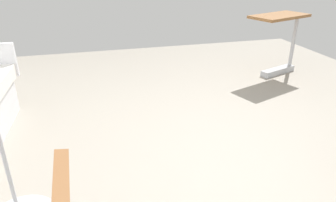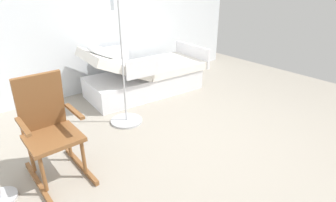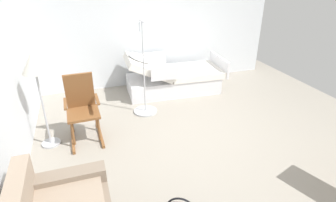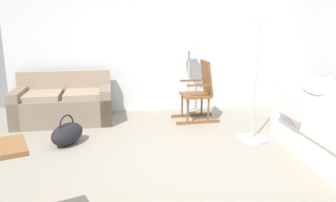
{
  "view_description": "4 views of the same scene",
  "coord_description": "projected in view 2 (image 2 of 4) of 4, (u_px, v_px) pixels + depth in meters",
  "views": [
    {
      "loc": [
        0.67,
        2.31,
        1.49
      ],
      "look_at": [
        0.21,
        0.59,
        0.68
      ],
      "focal_mm": 33.24,
      "sensor_mm": 36.0,
      "label": 1
    },
    {
      "loc": [
        -1.82,
        2.31,
        1.84
      ],
      "look_at": [
        0.22,
        0.69,
        0.67
      ],
      "focal_mm": 28.99,
      "sensor_mm": 36.0,
      "label": 2
    },
    {
      "loc": [
        -3.35,
        1.72,
        2.49
      ],
      "look_at": [
        -0.06,
        0.63,
        0.79
      ],
      "focal_mm": 29.45,
      "sensor_mm": 36.0,
      "label": 3
    },
    {
      "loc": [
        -0.8,
        -3.53,
        1.67
      ],
      "look_at": [
        -0.06,
        0.78,
        0.61
      ],
      "focal_mm": 34.56,
      "sensor_mm": 36.0,
      "label": 4
    }
  ],
  "objects": [
    {
      "name": "hospital_bed",
      "position": [
        144.0,
        76.0,
        4.69
      ],
      "size": [
        1.09,
        2.14,
        0.99
      ],
      "color": "silver",
      "rests_on": "ground"
    },
    {
      "name": "iv_pole",
      "position": [
        125.0,
        105.0,
        3.72
      ],
      "size": [
        0.44,
        0.44,
        1.69
      ],
      "color": "#B2B5BA",
      "rests_on": "ground"
    },
    {
      "name": "side_wall",
      "position": [
        112.0,
        10.0,
        4.69
      ],
      "size": [
        0.1,
        5.41,
        2.7
      ],
      "primitive_type": "cube",
      "color": "silver",
      "rests_on": "ground"
    },
    {
      "name": "rocking_chair",
      "position": [
        50.0,
        130.0,
        2.62
      ],
      "size": [
        0.77,
        0.52,
        1.05
      ],
      "color": "brown",
      "rests_on": "ground"
    },
    {
      "name": "ground_plane",
      "position": [
        222.0,
        141.0,
        3.36
      ],
      "size": [
        6.52,
        6.52,
        0.0
      ],
      "primitive_type": "plane",
      "color": "gray"
    }
  ]
}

